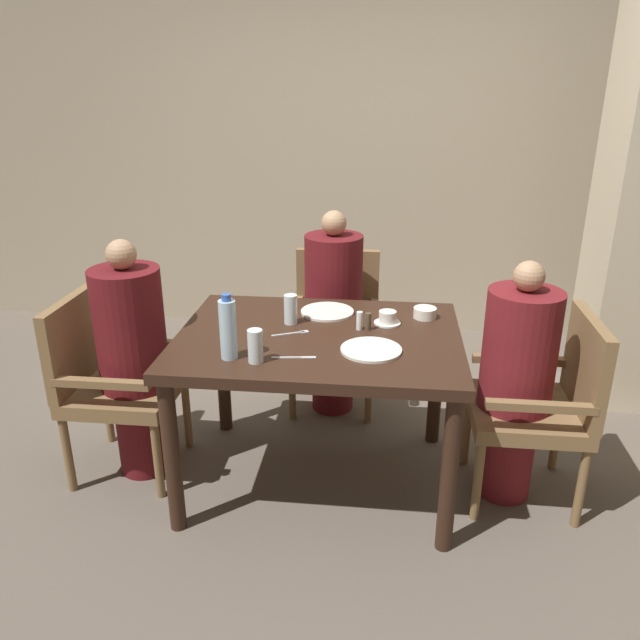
{
  "coord_description": "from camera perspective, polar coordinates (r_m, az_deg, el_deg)",
  "views": [
    {
      "loc": [
        0.29,
        -2.55,
        1.84
      ],
      "look_at": [
        0.0,
        0.05,
        0.82
      ],
      "focal_mm": 35.0,
      "sensor_mm": 36.0,
      "label": 1
    }
  ],
  "objects": [
    {
      "name": "diner_in_left_chair",
      "position": [
        3.06,
        -16.68,
        -3.36
      ],
      "size": [
        0.32,
        0.32,
        1.18
      ],
      "color": "#5B1419",
      "rests_on": "ground_plane"
    },
    {
      "name": "water_bottle",
      "position": [
        2.53,
        -8.41,
        -0.79
      ],
      "size": [
        0.07,
        0.07,
        0.27
      ],
      "color": "silver",
      "rests_on": "dining_table"
    },
    {
      "name": "chair_far_side",
      "position": [
        3.67,
        1.4,
        -0.04
      ],
      "size": [
        0.5,
        0.5,
        0.89
      ],
      "color": "brown",
      "rests_on": "ground_plane"
    },
    {
      "name": "knife_beside_plate",
      "position": [
        2.55,
        -2.18,
        -3.44
      ],
      "size": [
        0.18,
        0.04,
        0.0
      ],
      "color": "silver",
      "rests_on": "dining_table"
    },
    {
      "name": "plate_main_left",
      "position": [
        2.62,
        4.7,
        -2.73
      ],
      "size": [
        0.26,
        0.26,
        0.01
      ],
      "color": "white",
      "rests_on": "dining_table"
    },
    {
      "name": "dining_table",
      "position": [
        2.82,
        -0.11,
        -3.15
      ],
      "size": [
        1.26,
        0.95,
        0.77
      ],
      "color": "#331E14",
      "rests_on": "ground_plane"
    },
    {
      "name": "ground_plane",
      "position": [
        3.15,
        -0.1,
        -14.27
      ],
      "size": [
        16.0,
        16.0,
        0.0
      ],
      "primitive_type": "plane",
      "color": "#60564C"
    },
    {
      "name": "fork_beside_plate",
      "position": [
        2.79,
        -2.36,
        -1.2
      ],
      "size": [
        0.16,
        0.09,
        0.0
      ],
      "color": "silver",
      "rests_on": "dining_table"
    },
    {
      "name": "chair_right_side",
      "position": [
        2.97,
        19.87,
        -6.84
      ],
      "size": [
        0.5,
        0.5,
        0.89
      ],
      "color": "brown",
      "rests_on": "ground_plane"
    },
    {
      "name": "wall_back",
      "position": [
        4.66,
        2.87,
        15.93
      ],
      "size": [
        8.0,
        0.06,
        2.8
      ],
      "color": "tan",
      "rests_on": "ground_plane"
    },
    {
      "name": "bowl_small",
      "position": [
        3.0,
        9.57,
        0.66
      ],
      "size": [
        0.11,
        0.11,
        0.05
      ],
      "color": "white",
      "rests_on": "dining_table"
    },
    {
      "name": "pepper_shaker",
      "position": [
        2.82,
        4.42,
        -0.14
      ],
      "size": [
        0.03,
        0.03,
        0.08
      ],
      "color": "#4C3D2D",
      "rests_on": "dining_table"
    },
    {
      "name": "glass_tall_mid",
      "position": [
        2.88,
        -2.71,
        0.99
      ],
      "size": [
        0.06,
        0.06,
        0.14
      ],
      "color": "silver",
      "rests_on": "dining_table"
    },
    {
      "name": "diner_in_far_chair",
      "position": [
        3.51,
        1.22,
        0.79
      ],
      "size": [
        0.32,
        0.32,
        1.18
      ],
      "color": "#5B1419",
      "rests_on": "ground_plane"
    },
    {
      "name": "chair_left_side",
      "position": [
        3.16,
        -18.76,
        -4.94
      ],
      "size": [
        0.5,
        0.5,
        0.89
      ],
      "color": "brown",
      "rests_on": "ground_plane"
    },
    {
      "name": "plate_main_right",
      "position": [
        3.03,
        0.67,
        0.76
      ],
      "size": [
        0.26,
        0.26,
        0.01
      ],
      "color": "white",
      "rests_on": "dining_table"
    },
    {
      "name": "salt_shaker",
      "position": [
        2.82,
        3.63,
        -0.07
      ],
      "size": [
        0.03,
        0.03,
        0.08
      ],
      "color": "white",
      "rests_on": "dining_table"
    },
    {
      "name": "diner_in_right_chair",
      "position": [
        2.9,
        17.47,
        -5.34
      ],
      "size": [
        0.32,
        0.32,
        1.13
      ],
      "color": "maroon",
      "rests_on": "ground_plane"
    },
    {
      "name": "teacup_with_saucer",
      "position": [
        2.9,
        6.19,
        0.15
      ],
      "size": [
        0.12,
        0.12,
        0.06
      ],
      "color": "white",
      "rests_on": "dining_table"
    },
    {
      "name": "glass_tall_near",
      "position": [
        2.5,
        -5.94,
        -2.39
      ],
      "size": [
        0.06,
        0.06,
        0.14
      ],
      "color": "silver",
      "rests_on": "dining_table"
    }
  ]
}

